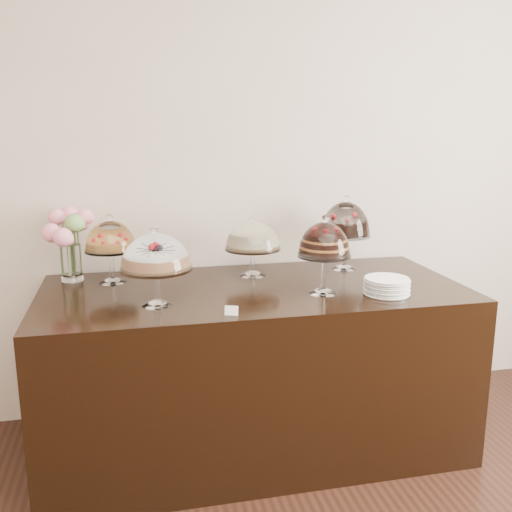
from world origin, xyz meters
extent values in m
cube|color=#BFAD99|center=(0.00, 3.00, 1.50)|extent=(5.00, 0.04, 3.00)
cube|color=black|center=(-0.29, 2.45, 0.45)|extent=(2.20, 1.00, 0.90)
cone|color=white|center=(-0.80, 2.25, 0.91)|extent=(0.15, 0.15, 0.02)
cylinder|color=white|center=(-0.80, 2.25, 1.00)|extent=(0.03, 0.03, 0.15)
cylinder|color=white|center=(-0.80, 2.25, 1.08)|extent=(0.34, 0.34, 0.01)
cylinder|color=#B78051|center=(-0.80, 2.25, 1.11)|extent=(0.28, 0.28, 0.06)
sphere|color=red|center=(-0.73, 2.28, 1.15)|extent=(0.02, 0.02, 0.02)
sphere|color=red|center=(-0.86, 2.31, 1.15)|extent=(0.02, 0.02, 0.02)
sphere|color=red|center=(-0.82, 2.18, 1.15)|extent=(0.02, 0.02, 0.02)
sphere|color=white|center=(-0.80, 2.25, 1.26)|extent=(0.04, 0.04, 0.04)
cone|color=white|center=(0.03, 2.27, 0.91)|extent=(0.15, 0.15, 0.02)
cylinder|color=white|center=(0.03, 2.27, 1.01)|extent=(0.03, 0.03, 0.17)
cylinder|color=white|center=(0.03, 2.27, 1.10)|extent=(0.27, 0.27, 0.01)
cylinder|color=black|center=(0.03, 2.27, 1.15)|extent=(0.20, 0.20, 0.10)
sphere|color=red|center=(0.08, 2.29, 1.21)|extent=(0.02, 0.02, 0.02)
sphere|color=red|center=(0.04, 2.33, 1.21)|extent=(0.02, 0.02, 0.02)
sphere|color=red|center=(-0.01, 2.31, 1.21)|extent=(0.02, 0.02, 0.02)
sphere|color=red|center=(-0.03, 2.26, 1.21)|extent=(0.02, 0.02, 0.02)
sphere|color=red|center=(0.02, 2.22, 1.21)|extent=(0.02, 0.02, 0.02)
sphere|color=red|center=(0.07, 2.23, 1.21)|extent=(0.02, 0.02, 0.02)
sphere|color=white|center=(0.03, 2.27, 1.28)|extent=(0.04, 0.04, 0.04)
cone|color=white|center=(-0.25, 2.69, 0.91)|extent=(0.15, 0.15, 0.02)
cylinder|color=white|center=(-0.25, 2.69, 0.99)|extent=(0.03, 0.03, 0.13)
cylinder|color=white|center=(-0.25, 2.69, 1.06)|extent=(0.32, 0.32, 0.01)
cylinder|color=beige|center=(-0.25, 2.69, 1.10)|extent=(0.25, 0.25, 0.08)
sphere|color=white|center=(-0.25, 2.69, 1.22)|extent=(0.04, 0.04, 0.04)
cone|color=white|center=(0.31, 2.72, 0.91)|extent=(0.15, 0.15, 0.02)
cylinder|color=white|center=(0.31, 2.72, 1.01)|extent=(0.03, 0.03, 0.17)
cylinder|color=white|center=(0.31, 2.72, 1.10)|extent=(0.30, 0.30, 0.01)
cylinder|color=black|center=(0.31, 2.72, 1.15)|extent=(0.25, 0.25, 0.08)
sphere|color=red|center=(0.38, 2.74, 1.20)|extent=(0.02, 0.02, 0.02)
sphere|color=red|center=(0.26, 2.77, 1.20)|extent=(0.02, 0.02, 0.02)
sphere|color=red|center=(0.30, 2.66, 1.20)|extent=(0.02, 0.02, 0.02)
sphere|color=white|center=(0.31, 2.72, 1.31)|extent=(0.04, 0.04, 0.04)
cone|color=white|center=(-1.02, 2.71, 0.91)|extent=(0.15, 0.15, 0.02)
cylinder|color=white|center=(-1.02, 2.71, 1.00)|extent=(0.03, 0.03, 0.15)
cylinder|color=white|center=(-1.02, 2.71, 1.08)|extent=(0.27, 0.27, 0.01)
cylinder|color=#C9883B|center=(-1.02, 2.71, 1.10)|extent=(0.24, 0.24, 0.04)
sphere|color=red|center=(-0.96, 2.73, 1.13)|extent=(0.02, 0.02, 0.02)
sphere|color=red|center=(-1.00, 2.78, 1.13)|extent=(0.02, 0.02, 0.02)
sphere|color=red|center=(-1.07, 2.76, 1.13)|extent=(0.02, 0.02, 0.02)
sphere|color=red|center=(-1.08, 2.69, 1.13)|extent=(0.02, 0.02, 0.02)
sphere|color=red|center=(-1.03, 2.65, 1.13)|extent=(0.02, 0.02, 0.02)
sphere|color=red|center=(-0.97, 2.67, 1.13)|extent=(0.02, 0.02, 0.02)
sphere|color=white|center=(-1.02, 2.71, 1.25)|extent=(0.04, 0.04, 0.04)
cylinder|color=white|center=(-1.24, 2.81, 1.00)|extent=(0.11, 0.11, 0.20)
cylinder|color=#476B2D|center=(-1.19, 2.80, 1.10)|extent=(0.01, 0.01, 0.31)
sphere|color=pink|center=(-1.15, 2.79, 1.25)|extent=(0.09, 0.09, 0.09)
cylinder|color=#476B2D|center=(-1.21, 2.84, 1.08)|extent=(0.01, 0.01, 0.27)
sphere|color=pink|center=(-1.19, 2.88, 1.21)|extent=(0.11, 0.11, 0.11)
cylinder|color=#476B2D|center=(-1.24, 2.86, 1.09)|extent=(0.01, 0.01, 0.31)
sphere|color=pink|center=(-1.24, 2.92, 1.25)|extent=(0.10, 0.10, 0.10)
cylinder|color=#476B2D|center=(-1.27, 2.82, 1.09)|extent=(0.01, 0.01, 0.31)
sphere|color=pink|center=(-1.30, 2.84, 1.25)|extent=(0.09, 0.09, 0.09)
cylinder|color=#476B2D|center=(-1.28, 2.78, 1.06)|extent=(0.01, 0.01, 0.24)
sphere|color=pink|center=(-1.32, 2.75, 1.18)|extent=(0.10, 0.10, 0.10)
cylinder|color=#476B2D|center=(-1.24, 2.74, 1.05)|extent=(0.01, 0.01, 0.22)
sphere|color=pink|center=(-1.25, 2.68, 1.16)|extent=(0.10, 0.10, 0.10)
cylinder|color=#476B2D|center=(-1.22, 2.78, 1.08)|extent=(0.01, 0.01, 0.29)
sphere|color=#6BA24E|center=(-1.20, 2.75, 1.23)|extent=(0.10, 0.10, 0.10)
cylinder|color=white|center=(0.33, 2.18, 0.90)|extent=(0.23, 0.23, 0.01)
cylinder|color=white|center=(0.33, 2.18, 0.92)|extent=(0.22, 0.22, 0.01)
cylinder|color=white|center=(0.33, 2.18, 0.93)|extent=(0.23, 0.23, 0.01)
cylinder|color=white|center=(0.33, 2.18, 0.94)|extent=(0.22, 0.22, 0.01)
cylinder|color=white|center=(0.33, 2.18, 0.95)|extent=(0.23, 0.23, 0.01)
cylinder|color=white|center=(0.33, 2.18, 0.96)|extent=(0.22, 0.22, 0.01)
cylinder|color=white|center=(0.33, 2.18, 0.97)|extent=(0.23, 0.23, 0.01)
cylinder|color=white|center=(0.33, 2.18, 0.98)|extent=(0.22, 0.22, 0.01)
cube|color=white|center=(-0.49, 2.03, 0.92)|extent=(0.06, 0.04, 0.04)
camera|label=1|loc=(-0.91, -0.36, 1.73)|focal=40.00mm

